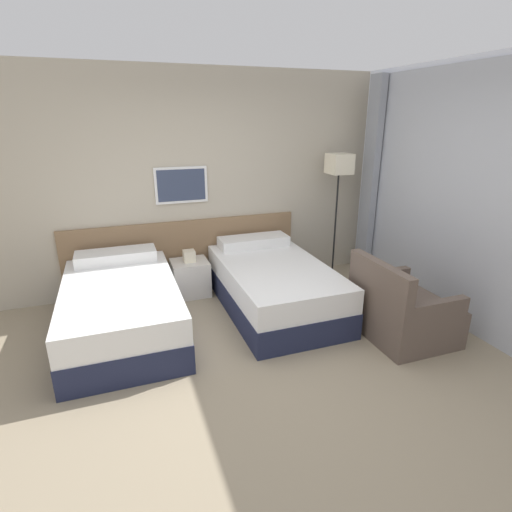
{
  "coord_description": "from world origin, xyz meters",
  "views": [
    {
      "loc": [
        -1.14,
        -2.74,
        2.14
      ],
      "look_at": [
        0.25,
        1.13,
        0.69
      ],
      "focal_mm": 28.0,
      "sensor_mm": 36.0,
      "label": 1
    }
  ],
  "objects_px": {
    "bed_near_window": "(274,285)",
    "floor_lamp": "(339,172)",
    "nightstand": "(190,277)",
    "bed_near_door": "(122,307)",
    "armchair": "(401,312)"
  },
  "relations": [
    {
      "from": "bed_near_window",
      "to": "floor_lamp",
      "type": "height_order",
      "value": "floor_lamp"
    },
    {
      "from": "nightstand",
      "to": "bed_near_door",
      "type": "bearing_deg",
      "value": -140.37
    },
    {
      "from": "bed_near_door",
      "to": "nightstand",
      "type": "bearing_deg",
      "value": 39.63
    },
    {
      "from": "bed_near_door",
      "to": "armchair",
      "type": "bearing_deg",
      "value": -21.12
    },
    {
      "from": "bed_near_window",
      "to": "nightstand",
      "type": "bearing_deg",
      "value": 140.37
    },
    {
      "from": "bed_near_door",
      "to": "floor_lamp",
      "type": "distance_m",
      "value": 3.13
    },
    {
      "from": "bed_near_window",
      "to": "nightstand",
      "type": "xyz_separation_m",
      "value": [
        -0.84,
        0.7,
        -0.05
      ]
    },
    {
      "from": "bed_near_door",
      "to": "floor_lamp",
      "type": "relative_size",
      "value": 1.13
    },
    {
      "from": "nightstand",
      "to": "floor_lamp",
      "type": "bearing_deg",
      "value": -2.23
    },
    {
      "from": "bed_near_door",
      "to": "bed_near_window",
      "type": "relative_size",
      "value": 1.0
    },
    {
      "from": "floor_lamp",
      "to": "armchair",
      "type": "bearing_deg",
      "value": -95.99
    },
    {
      "from": "bed_near_window",
      "to": "nightstand",
      "type": "height_order",
      "value": "bed_near_window"
    },
    {
      "from": "nightstand",
      "to": "floor_lamp",
      "type": "distance_m",
      "value": 2.34
    },
    {
      "from": "floor_lamp",
      "to": "armchair",
      "type": "height_order",
      "value": "floor_lamp"
    },
    {
      "from": "bed_near_door",
      "to": "floor_lamp",
      "type": "bearing_deg",
      "value": 12.36
    }
  ]
}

